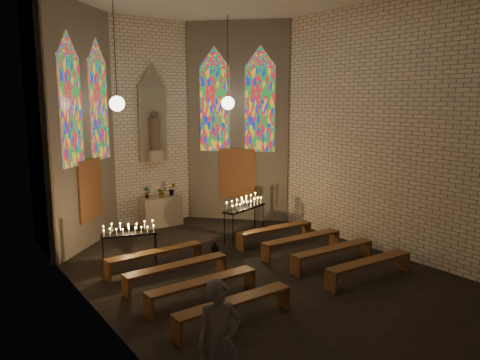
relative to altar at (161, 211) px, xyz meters
name	(u,v)px	position (x,y,z in m)	size (l,w,h in m)	color
floor	(255,272)	(0.00, -5.45, -0.50)	(12.00, 12.00, 0.00)	black
room	(188,120)	(0.00, -2.08, 3.22)	(8.22, 12.43, 7.00)	#F1E0CA
altar	(161,211)	(0.00, 0.00, 0.00)	(1.40, 0.60, 1.00)	#B7A895
flower_vase_left	(147,193)	(-0.48, 0.08, 0.70)	(0.21, 0.15, 0.41)	#4C723F
flower_vase_center	(162,192)	(0.01, -0.07, 0.69)	(0.35, 0.30, 0.39)	#4C723F
flower_vase_right	(172,189)	(0.49, 0.09, 0.72)	(0.24, 0.19, 0.44)	#4C723F
aisle_flower_pot	(215,245)	(-0.03, -3.55, -0.28)	(0.24, 0.24, 0.44)	#4C723F
votive_stand_left	(129,231)	(-2.38, -3.10, 0.41)	(1.49, 0.75, 1.06)	black
votive_stand_right	(244,205)	(1.43, -2.96, 0.59)	(1.76, 0.95, 1.27)	black
pew_left_0	(155,254)	(-1.97, -3.81, -0.09)	(2.61, 0.43, 0.50)	brown
pew_right_0	(275,230)	(1.97, -3.81, -0.09)	(2.61, 0.43, 0.50)	brown
pew_left_1	(177,268)	(-1.97, -5.01, -0.09)	(2.61, 0.43, 0.50)	brown
pew_right_1	(302,240)	(1.97, -5.01, -0.09)	(2.61, 0.43, 0.50)	brown
pew_left_2	(203,284)	(-1.97, -6.21, -0.09)	(2.61, 0.43, 0.50)	brown
pew_right_2	(333,251)	(1.97, -6.21, -0.09)	(2.61, 0.43, 0.50)	brown
pew_left_3	(234,304)	(-1.97, -7.41, -0.09)	(2.61, 0.43, 0.50)	brown
pew_right_3	(369,264)	(1.97, -7.41, -0.09)	(2.61, 0.43, 0.50)	brown
visitor	(219,342)	(-3.46, -9.22, 0.41)	(0.66, 0.44, 1.82)	#53545E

